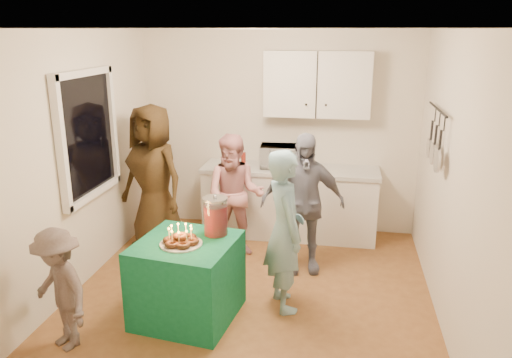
% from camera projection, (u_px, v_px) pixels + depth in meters
% --- Properties ---
extents(floor, '(4.00, 4.00, 0.00)m').
position_uv_depth(floor, '(250.00, 298.00, 5.02)').
color(floor, brown).
rests_on(floor, ground).
extents(ceiling, '(4.00, 4.00, 0.00)m').
position_uv_depth(ceiling, '(249.00, 29.00, 4.27)').
color(ceiling, white).
rests_on(ceiling, floor).
extents(back_wall, '(3.60, 3.60, 0.00)m').
position_uv_depth(back_wall, '(278.00, 132.00, 6.53)').
color(back_wall, silver).
rests_on(back_wall, floor).
extents(left_wall, '(4.00, 4.00, 0.00)m').
position_uv_depth(left_wall, '(72.00, 165.00, 4.95)').
color(left_wall, silver).
rests_on(left_wall, floor).
extents(right_wall, '(4.00, 4.00, 0.00)m').
position_uv_depth(right_wall, '(452.00, 184.00, 4.34)').
color(right_wall, silver).
rests_on(right_wall, floor).
extents(window_night, '(0.04, 1.00, 1.20)m').
position_uv_depth(window_night, '(87.00, 135.00, 5.16)').
color(window_night, black).
rests_on(window_night, left_wall).
extents(counter, '(2.20, 0.58, 0.86)m').
position_uv_depth(counter, '(289.00, 203.00, 6.47)').
color(counter, white).
rests_on(counter, floor).
extents(countertop, '(2.24, 0.62, 0.05)m').
position_uv_depth(countertop, '(290.00, 170.00, 6.34)').
color(countertop, beige).
rests_on(countertop, counter).
extents(upper_cabinet, '(1.30, 0.30, 0.80)m').
position_uv_depth(upper_cabinet, '(317.00, 84.00, 6.12)').
color(upper_cabinet, white).
rests_on(upper_cabinet, back_wall).
extents(pot_rack, '(0.12, 1.00, 0.60)m').
position_uv_depth(pot_rack, '(433.00, 134.00, 4.93)').
color(pot_rack, black).
rests_on(pot_rack, right_wall).
extents(microwave, '(0.54, 0.39, 0.29)m').
position_uv_depth(microwave, '(281.00, 157.00, 6.31)').
color(microwave, white).
rests_on(microwave, countertop).
extents(party_table, '(0.96, 0.96, 0.76)m').
position_uv_depth(party_table, '(187.00, 279.00, 4.61)').
color(party_table, '#0F683E').
rests_on(party_table, floor).
extents(donut_cake, '(0.38, 0.38, 0.18)m').
position_uv_depth(donut_cake, '(181.00, 235.00, 4.41)').
color(donut_cake, '#381C0C').
rests_on(donut_cake, party_table).
extents(punch_jar, '(0.22, 0.22, 0.34)m').
position_uv_depth(punch_jar, '(216.00, 217.00, 4.61)').
color(punch_jar, red).
rests_on(punch_jar, party_table).
extents(man_birthday, '(0.58, 0.68, 1.57)m').
position_uv_depth(man_birthday, '(285.00, 231.00, 4.67)').
color(man_birthday, '#83B0BF').
rests_on(man_birthday, floor).
extents(woman_back_left, '(1.02, 0.85, 1.78)m').
position_uv_depth(woman_back_left, '(153.00, 178.00, 5.97)').
color(woman_back_left, brown).
rests_on(woman_back_left, floor).
extents(woman_back_center, '(0.73, 0.57, 1.46)m').
position_uv_depth(woman_back_center, '(235.00, 196.00, 5.83)').
color(woman_back_center, '#CF6C7A').
rests_on(woman_back_center, floor).
extents(woman_back_right, '(0.98, 0.56, 1.57)m').
position_uv_depth(woman_back_right, '(302.00, 203.00, 5.41)').
color(woman_back_right, black).
rests_on(woman_back_right, floor).
extents(child_near_left, '(0.80, 0.70, 1.07)m').
position_uv_depth(child_near_left, '(60.00, 289.00, 4.12)').
color(child_near_left, '#524542').
rests_on(child_near_left, floor).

